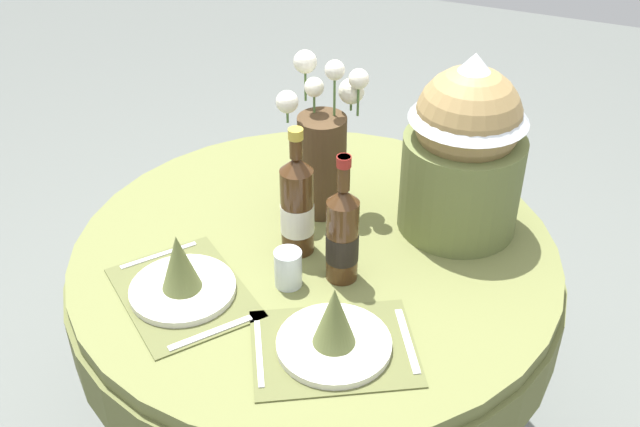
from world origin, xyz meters
TOP-DOWN VIEW (x-y plane):
  - dining_table at (0.00, 0.00)m, footprint 1.21×1.21m
  - place_setting_left at (-0.20, -0.28)m, footprint 0.43×0.41m
  - place_setting_right at (0.18, -0.31)m, footprint 0.42×0.39m
  - flower_vase at (-0.05, 0.17)m, footprint 0.20×0.18m
  - wine_bottle_left at (-0.03, -0.03)m, footprint 0.08×0.08m
  - wine_bottle_right at (0.10, -0.08)m, footprint 0.08×0.08m
  - tumbler_near_left at (0.00, -0.15)m, footprint 0.06×0.06m
  - gift_tub_back_right at (0.29, 0.23)m, footprint 0.30×0.30m

SIDE VIEW (x-z plane):
  - dining_table at x=0.00m, z-range 0.24..0.98m
  - tumbler_near_left at x=0.00m, z-range 0.74..0.83m
  - place_setting_left at x=-0.20m, z-range 0.71..0.87m
  - place_setting_right at x=0.18m, z-range 0.71..0.87m
  - wine_bottle_right at x=0.10m, z-range 0.70..1.03m
  - wine_bottle_left at x=-0.03m, z-range 0.71..1.04m
  - flower_vase at x=-0.05m, z-range 0.71..1.12m
  - gift_tub_back_right at x=0.29m, z-range 0.76..1.22m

